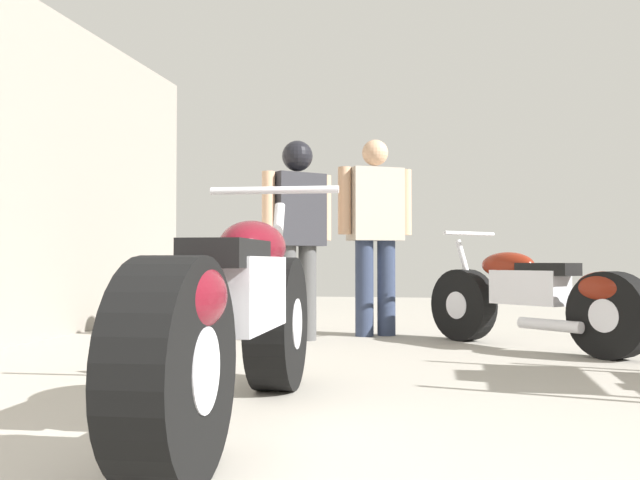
# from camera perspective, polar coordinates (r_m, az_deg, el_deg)

# --- Properties ---
(ground_plane) EXTENTS (16.70, 16.70, 0.00)m
(ground_plane) POSITION_cam_1_polar(r_m,az_deg,el_deg) (4.30, 6.08, -10.51)
(ground_plane) COLOR #9E998E
(motorcycle_maroon_cruiser) EXTENTS (0.66, 2.22, 1.03)m
(motorcycle_maroon_cruiser) POSITION_cam_1_polar(r_m,az_deg,el_deg) (2.81, -6.91, -6.24)
(motorcycle_maroon_cruiser) COLOR black
(motorcycle_maroon_cruiser) RESTS_ON ground_plane
(motorcycle_black_naked) EXTENTS (1.50, 1.45, 0.90)m
(motorcycle_black_naked) POSITION_cam_1_polar(r_m,az_deg,el_deg) (5.45, 17.04, -4.53)
(motorcycle_black_naked) COLOR black
(motorcycle_black_naked) RESTS_ON ground_plane
(mechanic_in_blue) EXTENTS (0.66, 0.44, 1.73)m
(mechanic_in_blue) POSITION_cam_1_polar(r_m,az_deg,el_deg) (6.18, 4.53, 1.27)
(mechanic_in_blue) COLOR #2D3851
(mechanic_in_blue) RESTS_ON ground_plane
(mechanic_with_helmet) EXTENTS (0.54, 0.52, 1.65)m
(mechanic_with_helmet) POSITION_cam_1_polar(r_m,az_deg,el_deg) (5.77, -1.86, 1.59)
(mechanic_with_helmet) COLOR #4C4C4C
(mechanic_with_helmet) RESTS_ON ground_plane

